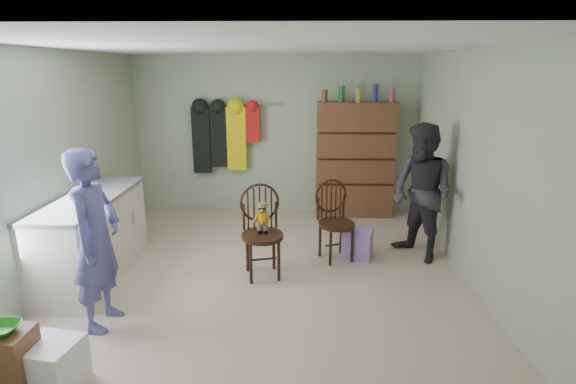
{
  "coord_description": "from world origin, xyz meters",
  "views": [
    {
      "loc": [
        0.38,
        -4.66,
        2.29
      ],
      "look_at": [
        0.25,
        0.2,
        0.95
      ],
      "focal_mm": 28.0,
      "sensor_mm": 36.0,
      "label": 1
    }
  ],
  "objects_px": {
    "chair_far": "(335,217)",
    "chair_front": "(262,226)",
    "dresser": "(355,159)",
    "counter": "(92,236)"
  },
  "relations": [
    {
      "from": "chair_far",
      "to": "chair_front",
      "type": "bearing_deg",
      "value": -172.06
    },
    {
      "from": "dresser",
      "to": "chair_front",
      "type": "bearing_deg",
      "value": -120.17
    },
    {
      "from": "dresser",
      "to": "chair_far",
      "type": "bearing_deg",
      "value": -104.2
    },
    {
      "from": "chair_front",
      "to": "chair_far",
      "type": "height_order",
      "value": "chair_front"
    },
    {
      "from": "counter",
      "to": "chair_front",
      "type": "height_order",
      "value": "chair_front"
    },
    {
      "from": "counter",
      "to": "dresser",
      "type": "relative_size",
      "value": 0.9
    },
    {
      "from": "chair_front",
      "to": "dresser",
      "type": "xyz_separation_m",
      "value": [
        1.29,
        2.22,
        0.32
      ]
    },
    {
      "from": "chair_front",
      "to": "dresser",
      "type": "relative_size",
      "value": 0.51
    },
    {
      "from": "chair_far",
      "to": "dresser",
      "type": "xyz_separation_m",
      "value": [
        0.44,
        1.73,
        0.38
      ]
    },
    {
      "from": "counter",
      "to": "chair_front",
      "type": "distance_m",
      "value": 1.91
    }
  ]
}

